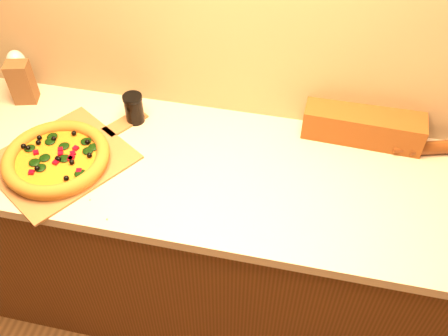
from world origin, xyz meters
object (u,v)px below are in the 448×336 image
wine_glass (17,63)px  pizza_peel (65,158)px  rolling_pin (442,147)px  pizza (56,158)px  dark_jar (134,108)px

wine_glass → pizza_peel: bearing=-45.7°
rolling_pin → pizza_peel: bearing=-166.3°
pizza → wine_glass: 0.51m
rolling_pin → dark_jar: bearing=-176.5°
pizza_peel → wine_glass: 0.49m
dark_jar → pizza_peel: bearing=-125.3°
wine_glass → dark_jar: bearing=-9.5°
pizza → dark_jar: bearing=56.8°
rolling_pin → dark_jar: size_ratio=2.96×
rolling_pin → wine_glass: size_ratio=1.87×
wine_glass → dark_jar: wine_glass is taller
pizza_peel → pizza: pizza is taller
pizza_peel → rolling_pin: bearing=46.5°
pizza → wine_glass: size_ratio=1.98×
pizza_peel → pizza: (-0.01, -0.04, 0.03)m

